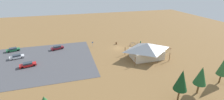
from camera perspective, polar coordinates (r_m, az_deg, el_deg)
name	(u,v)px	position (r m, az deg, el deg)	size (l,w,h in m)	color
ground	(118,48)	(62.13, 2.26, 0.61)	(160.00, 160.00, 0.00)	olive
parking_lot_asphalt	(42,61)	(56.78, -23.77, -3.62)	(32.77, 29.29, 0.05)	#4C4C51
bike_pavilion	(147,50)	(54.27, 12.25, 0.11)	(12.34, 8.92, 5.30)	beige
trash_bin	(116,43)	(66.10, 1.53, 2.43)	(0.60, 0.60, 0.90)	brown
lot_sign	(93,44)	(63.45, -6.92, 2.30)	(0.56, 0.08, 2.20)	#99999E
pine_east	(224,65)	(47.54, 35.01, -4.49)	(2.53, 2.53, 7.58)	brown
pine_west	(201,76)	(40.59, 29.12, -8.00)	(2.76, 2.76, 6.76)	brown
pine_far_west	(181,80)	(35.84, 23.47, -9.83)	(2.81, 2.81, 7.53)	brown
bicycle_blue_yard_left	(133,43)	(66.92, 7.33, 2.41)	(1.54, 0.68, 0.73)	black
bicycle_purple_yard_center	(130,46)	(64.22, 6.50, 1.56)	(0.65, 1.57, 0.73)	black
bicycle_red_lone_west	(170,49)	(64.60, 19.84, 0.46)	(0.48, 1.75, 0.81)	black
bicycle_green_by_bin	(139,47)	(62.81, 9.64, 0.91)	(1.70, 0.48, 0.85)	black
bicycle_yellow_trailside	(165,51)	(61.67, 18.48, -0.42)	(1.45, 0.86, 0.82)	black
bicycle_white_lone_east	(137,44)	(66.56, 8.76, 2.23)	(1.62, 0.51, 0.80)	black
bicycle_silver_yard_right	(134,46)	(63.51, 7.89, 1.25)	(0.80, 1.50, 0.80)	black
car_white_front_row	(17,57)	(62.21, -30.77, -2.02)	(4.70, 2.85, 1.33)	white
car_red_near_entry	(28,65)	(54.66, -27.75, -4.59)	(4.88, 2.69, 1.30)	red
car_maroon_mid_lot	(57,48)	(64.20, -18.89, 0.82)	(4.81, 2.99, 1.43)	maroon
car_green_by_curb	(13,50)	(69.50, -31.73, 0.15)	(4.71, 2.96, 1.29)	#1E6B3D
visitor_by_pavilion	(140,42)	(66.88, 10.09, 2.72)	(0.40, 0.37, 1.70)	#2D3347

